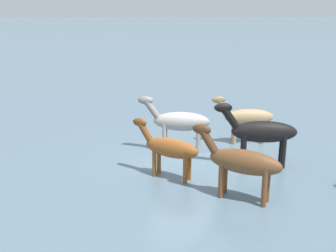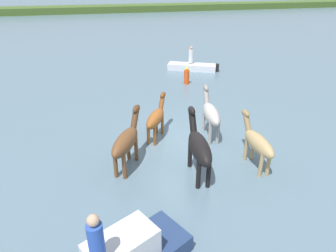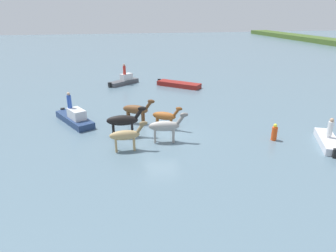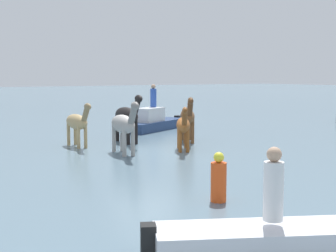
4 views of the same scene
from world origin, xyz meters
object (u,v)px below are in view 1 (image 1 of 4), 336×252
Objects in this scene: horse_gray_outer at (169,148)px; horse_rear_stallion at (261,132)px; horse_lead at (247,117)px; horse_dark_mare at (242,162)px; horse_chestnut_trailing at (179,122)px.

horse_gray_outer is 3.09m from horse_rear_stallion.
horse_lead is at bearing -85.25° from horse_rear_stallion.
horse_rear_stallion is at bearing -133.38° from horse_gray_outer.
horse_gray_outer is at bearing 45.68° from horse_lead.
horse_dark_mare is at bearing 76.19° from horse_lead.
horse_gray_outer is (-3.05, 2.99, -0.04)m from horse_lead.
horse_lead is 0.86× the size of horse_rear_stallion.
horse_gray_outer is at bearing -9.68° from horse_dark_mare.
horse_rear_stallion is at bearing -86.47° from horse_dark_mare.
horse_lead is 1.11× the size of horse_gray_outer.
horse_gray_outer is at bearing 87.30° from horse_chestnut_trailing.
horse_lead is at bearing -75.22° from horse_dark_mare.
horse_dark_mare is at bearing 118.79° from horse_chestnut_trailing.
horse_rear_stallion is (-1.45, -2.53, 0.06)m from horse_chestnut_trailing.
horse_rear_stallion is (0.85, -2.96, 0.19)m from horse_gray_outer.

